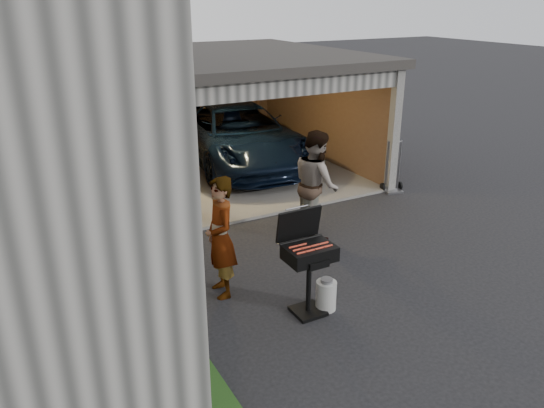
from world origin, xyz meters
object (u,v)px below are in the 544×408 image
(man, at_px, (316,184))
(bbq_grill, at_px, (308,256))
(propane_tank, at_px, (326,295))
(plywood_panel, at_px, (139,276))
(minivan, at_px, (238,137))
(woman, at_px, (220,238))
(hand_truck, at_px, (393,182))

(man, bearing_deg, bbq_grill, 157.73)
(propane_tank, bearing_deg, plywood_panel, 147.64)
(bbq_grill, height_order, plywood_panel, bbq_grill)
(bbq_grill, bearing_deg, minivan, 72.62)
(minivan, height_order, plywood_panel, minivan)
(propane_tank, distance_m, plywood_panel, 2.65)
(minivan, distance_m, woman, 6.36)
(woman, xyz_separation_m, hand_truck, (5.13, 2.22, -0.68))
(minivan, distance_m, plywood_panel, 6.69)
(man, bearing_deg, hand_truck, -55.82)
(woman, relative_size, plywood_panel, 2.07)
(woman, bearing_deg, plywood_panel, -100.32)
(woman, distance_m, hand_truck, 5.63)
(woman, xyz_separation_m, man, (2.36, 1.14, 0.07))
(propane_tank, bearing_deg, woman, 135.37)
(bbq_grill, bearing_deg, plywood_panel, 145.60)
(minivan, height_order, man, man)
(woman, distance_m, propane_tank, 1.70)
(bbq_grill, bearing_deg, propane_tank, -14.77)
(woman, xyz_separation_m, plywood_panel, (-1.13, 0.32, -0.47))
(woman, bearing_deg, hand_truck, 119.08)
(hand_truck, bearing_deg, bbq_grill, -129.21)
(hand_truck, bearing_deg, man, -144.99)
(minivan, distance_m, propane_tank, 7.00)
(plywood_panel, bearing_deg, propane_tank, -32.36)
(bbq_grill, distance_m, propane_tank, 0.71)
(minivan, xyz_separation_m, man, (-0.56, -4.50, 0.23))
(minivan, height_order, woman, woman)
(bbq_grill, distance_m, plywood_panel, 2.42)
(hand_truck, bearing_deg, minivan, 136.66)
(bbq_grill, bearing_deg, hand_truck, 37.00)
(man, height_order, hand_truck, man)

